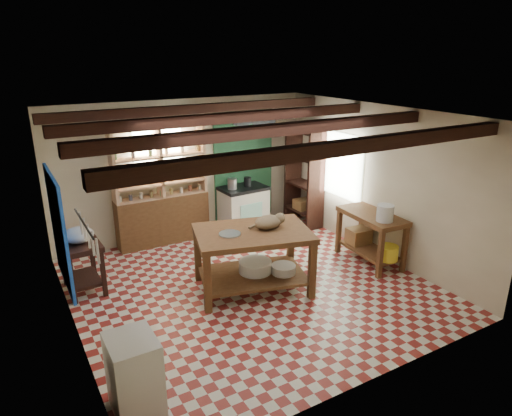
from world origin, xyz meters
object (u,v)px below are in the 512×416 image
right_counter (370,238)px  work_table (253,260)px  stove (243,208)px  white_cabinet (134,375)px  cat (268,222)px  prep_table (83,266)px

right_counter → work_table: bearing=179.4°
work_table → stove: work_table is taller
work_table → stove: (1.06, 2.23, -0.03)m
white_cabinet → cat: bearing=31.7°
white_cabinet → right_counter: bearing=17.2°
work_table → right_counter: work_table is taller
prep_table → cat: (2.46, -1.24, 0.64)m
stove → cat: (-0.80, -2.25, 0.59)m
stove → right_counter: 2.66m
right_counter → prep_table: bearing=166.4°
prep_table → cat: size_ratio=1.87×
stove → white_cabinet: 5.01m
work_table → prep_table: size_ratio=2.11×
work_table → prep_table: bearing=166.4°
right_counter → cat: size_ratio=2.89×
stove → right_counter: (1.12, -2.41, -0.01)m
work_table → white_cabinet: 2.72m
work_table → cat: cat is taller
work_table → prep_table: work_table is taller
work_table → cat: (0.25, -0.02, 0.56)m
right_counter → white_cabinet: bearing=-158.4°
work_table → right_counter: 2.18m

